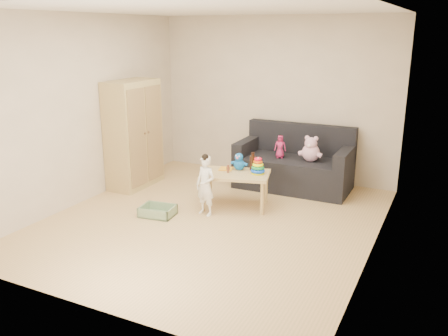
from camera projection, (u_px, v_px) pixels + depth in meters
The scene contains 13 objects.
room at pixel (211, 121), 5.76m from camera, with size 4.50×4.50×4.50m.
wardrobe at pixel (134, 134), 7.30m from camera, with size 0.46×0.92×1.65m, color tan.
sofa at pixel (293, 173), 7.33m from camera, with size 1.72×0.86×0.48m, color black.
play_table at pixel (235, 190), 6.55m from camera, with size 0.93×0.59×0.49m, color #D8B776.
storage_bin at pixel (158, 211), 6.28m from camera, with size 0.44×0.33×0.13m, color gray, non-canonical shape.
toddler at pixel (206, 186), 6.23m from camera, with size 0.29×0.19×0.79m, color white.
pink_bear at pixel (311, 151), 7.03m from camera, with size 0.28×0.24×0.33m, color #E9ACCB, non-canonical shape.
doll at pixel (280, 147), 7.21m from camera, with size 0.18×0.12×0.35m, color #C52562.
ring_stacker at pixel (258, 167), 6.43m from camera, with size 0.20×0.20×0.23m.
brown_bottle at pixel (253, 163), 6.59m from camera, with size 0.09×0.09×0.26m.
blue_plush at pixel (239, 161), 6.60m from camera, with size 0.20×0.16×0.25m, color blue, non-canonical shape.
wooden_figure at pixel (228, 169), 6.47m from camera, with size 0.05×0.04×0.12m, color brown, non-canonical shape.
yellow_book at pixel (226, 169), 6.65m from camera, with size 0.18×0.18×0.01m, color #FFAB1A.
Camera 1 is at (2.65, -5.04, 2.38)m, focal length 38.00 mm.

